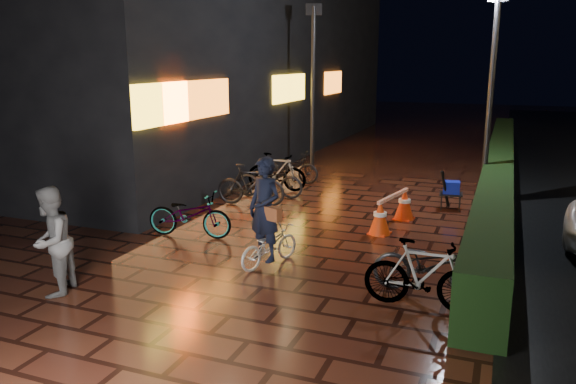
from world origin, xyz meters
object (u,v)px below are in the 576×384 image
at_px(cyclist, 267,226).
at_px(traffic_barrier, 393,210).
at_px(bystander_person, 51,241).
at_px(cart_assembly, 451,189).

xyz_separation_m(cyclist, traffic_barrier, (1.57, 3.19, -0.36)).
bearing_deg(traffic_barrier, cyclist, -116.28).
relative_size(cyclist, traffic_barrier, 1.10).
distance_m(bystander_person, traffic_barrier, 6.89).
bearing_deg(bystander_person, traffic_barrier, 125.77).
xyz_separation_m(bystander_person, cart_assembly, (5.15, 7.37, -0.33)).
bearing_deg(cart_assembly, cyclist, -117.04).
relative_size(bystander_person, traffic_barrier, 0.96).
height_order(cyclist, traffic_barrier, cyclist).
height_order(bystander_person, traffic_barrier, bystander_person).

